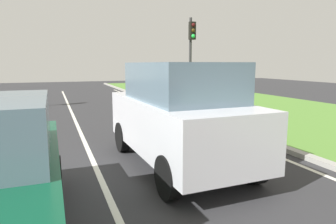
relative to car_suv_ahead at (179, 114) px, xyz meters
name	(u,v)px	position (x,y,z in m)	size (l,w,h in m)	color
ground_plane	(100,129)	(-1.05, 4.51, -1.17)	(60.00, 60.00, 0.00)	#2D2D30
lane_line_center	(80,130)	(-1.75, 4.51, -1.16)	(0.12, 32.00, 0.01)	silver
lane_line_right_edge	(193,122)	(2.55, 4.51, -1.16)	(0.12, 32.00, 0.01)	silver
grass_verge_right	(292,114)	(7.45, 4.51, -1.14)	(9.00, 48.00, 0.06)	#548433
curb_right	(205,120)	(3.05, 4.51, -1.11)	(0.24, 48.00, 0.12)	#9E9B93
car_suv_ahead	(179,114)	(0.00, 0.00, 0.00)	(2.08, 4.56, 2.28)	silver
traffic_light_near_right	(191,47)	(4.41, 8.70, 1.98)	(0.32, 0.50, 4.63)	#2D2D2D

